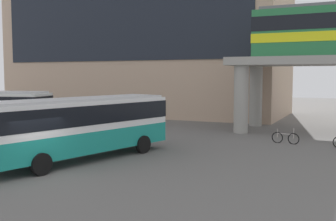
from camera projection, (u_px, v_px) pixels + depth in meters
name	position (u px, v px, depth m)	size (l,w,h in m)	color
ground_plane	(148.00, 142.00, 26.78)	(120.00, 120.00, 0.00)	#605E5B
station_building	(145.00, 19.00, 47.54)	(31.82, 12.71, 21.79)	tan
bus_main	(79.00, 122.00, 20.95)	(5.16, 11.33, 3.22)	teal
bicycle_silver	(285.00, 138.00, 26.30)	(1.78, 0.30, 1.04)	black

